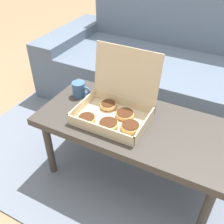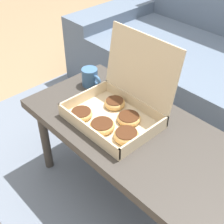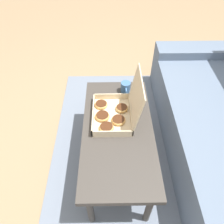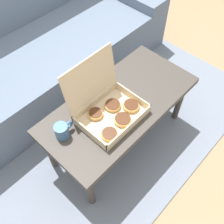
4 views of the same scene
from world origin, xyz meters
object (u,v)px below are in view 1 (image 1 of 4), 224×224
at_px(coffee_table, 134,129).
at_px(pastry_box, 115,109).
at_px(couch, 180,71).
at_px(coffee_mug, 79,89).

xyz_separation_m(coffee_table, pastry_box, (-0.11, -0.02, 0.11)).
relative_size(coffee_table, pastry_box, 2.75).
bearing_deg(coffee_table, pastry_box, -171.90).
distance_m(coffee_table, pastry_box, 0.15).
bearing_deg(couch, coffee_table, -90.00).
xyz_separation_m(couch, pastry_box, (-0.11, -0.96, 0.21)).
relative_size(couch, coffee_mug, 19.08).
bearing_deg(coffee_mug, couch, 65.71).
bearing_deg(pastry_box, coffee_mug, 162.46).
xyz_separation_m(coffee_table, coffee_mug, (-0.39, 0.08, 0.09)).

